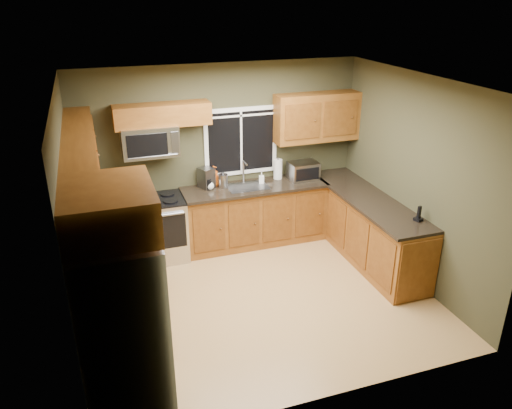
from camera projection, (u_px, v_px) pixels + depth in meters
floor at (261, 298)px, 6.38m from camera, size 4.20×4.20×0.00m
ceiling at (262, 84)px, 5.31m from camera, size 4.20×4.20×0.00m
back_wall at (222, 156)px, 7.41m from camera, size 4.20×0.00×4.20m
front_wall at (331, 278)px, 4.28m from camera, size 4.20×0.00×4.20m
left_wall at (73, 226)px, 5.22m from camera, size 0.00×3.60×3.60m
right_wall at (414, 180)px, 6.46m from camera, size 0.00×3.60×3.60m
window at (241, 141)px, 7.40m from camera, size 1.12×0.03×1.02m
base_cabinets_left at (109, 273)px, 6.08m from camera, size 0.60×2.65×0.90m
countertop_left at (107, 238)px, 5.90m from camera, size 0.65×2.65×0.04m
base_cabinets_back at (254, 215)px, 7.63m from camera, size 2.17×0.60×0.90m
countertop_back at (255, 187)px, 7.42m from camera, size 2.17×0.65×0.04m
base_cabinets_peninsula at (366, 229)px, 7.20m from camera, size 0.60×2.52×0.90m
countertop_peninsula at (367, 199)px, 7.01m from camera, size 0.65×2.50×0.04m
upper_cabinets_left at (82, 164)px, 5.48m from camera, size 0.33×2.65×0.72m
upper_cabinets_back_left at (162, 115)px, 6.73m from camera, size 1.30×0.33×0.30m
upper_cabinets_back_right at (317, 117)px, 7.49m from camera, size 1.30×0.33×0.72m
upper_cabinet_over_fridge at (108, 210)px, 3.93m from camera, size 0.72×0.90×0.38m
refrigerator at (124, 327)px, 4.38m from camera, size 0.74×0.90×1.80m
range at (159, 228)px, 7.16m from camera, size 0.76×0.69×0.94m
microwave at (150, 141)px, 6.78m from camera, size 0.76×0.41×0.42m
sink at (247, 186)px, 7.39m from camera, size 0.60×0.42×0.36m
toaster_oven at (303, 171)px, 7.62m from camera, size 0.44×0.35×0.27m
coffee_maker at (206, 179)px, 7.29m from camera, size 0.25×0.29×0.30m
kettle at (223, 180)px, 7.30m from camera, size 0.17×0.17×0.25m
paper_towel_roll at (278, 169)px, 7.64m from camera, size 0.16×0.16×0.34m
soap_bottle_a at (214, 176)px, 7.35m from camera, size 0.15×0.15×0.31m
soap_bottle_b at (262, 178)px, 7.48m from camera, size 0.10×0.10×0.17m
soap_bottle_c at (210, 184)px, 7.25m from camera, size 0.14×0.14×0.15m
cordless_phone at (419, 216)px, 6.27m from camera, size 0.11×0.11×0.20m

